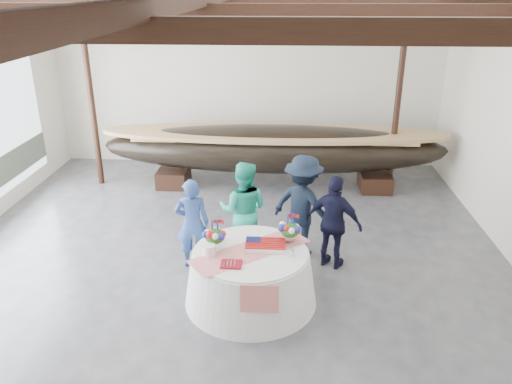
{
  "coord_description": "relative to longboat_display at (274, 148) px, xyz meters",
  "views": [
    {
      "loc": [
        0.97,
        -7.0,
        4.54
      ],
      "look_at": [
        0.52,
        0.89,
        1.24
      ],
      "focal_mm": 35.0,
      "sensor_mm": 36.0,
      "label": 1
    }
  ],
  "objects": [
    {
      "name": "floor",
      "position": [
        -0.74,
        -4.22,
        -0.97
      ],
      "size": [
        10.0,
        12.0,
        0.01
      ],
      "primitive_type": "cube",
      "color": "#3D3D42",
      "rests_on": "ground"
    },
    {
      "name": "wall_back",
      "position": [
        -0.74,
        1.78,
        1.28
      ],
      "size": [
        10.0,
        0.02,
        4.5
      ],
      "primitive_type": "cube",
      "color": "silver",
      "rests_on": "ground"
    },
    {
      "name": "pavilion_structure",
      "position": [
        -0.74,
        -3.48,
        3.03
      ],
      "size": [
        9.8,
        11.76,
        4.5
      ],
      "color": "black",
      "rests_on": "ground"
    },
    {
      "name": "longboat_display",
      "position": [
        0.0,
        0.0,
        0.0
      ],
      "size": [
        8.09,
        1.62,
        1.52
      ],
      "color": "black",
      "rests_on": "ground"
    },
    {
      "name": "banquet_table",
      "position": [
        -0.22,
        -4.73,
        -0.54
      ],
      "size": [
        2.02,
        2.02,
        0.87
      ],
      "color": "silver",
      "rests_on": "ground"
    },
    {
      "name": "tabletop_items",
      "position": [
        -0.23,
        -4.58,
        0.04
      ],
      "size": [
        1.82,
        1.58,
        0.4
      ],
      "color": "red",
      "rests_on": "banquet_table"
    },
    {
      "name": "guest_woman_blue",
      "position": [
        -1.28,
        -3.72,
        -0.17
      ],
      "size": [
        0.63,
        0.46,
        1.6
      ],
      "primitive_type": "imported",
      "rotation": [
        0.0,
        0.0,
        3.29
      ],
      "color": "navy",
      "rests_on": "ground"
    },
    {
      "name": "guest_woman_teal",
      "position": [
        -0.44,
        -3.35,
        -0.08
      ],
      "size": [
        0.93,
        0.76,
        1.78
      ],
      "primitive_type": "imported",
      "rotation": [
        0.0,
        0.0,
        3.04
      ],
      "color": "#21AC8F",
      "rests_on": "ground"
    },
    {
      "name": "guest_man_left",
      "position": [
        0.6,
        -3.19,
        -0.04
      ],
      "size": [
        1.39,
        1.22,
        1.86
      ],
      "primitive_type": "imported",
      "rotation": [
        0.0,
        0.0,
        2.58
      ],
      "color": "black",
      "rests_on": "ground"
    },
    {
      "name": "guest_man_right",
      "position": [
        1.12,
        -3.62,
        -0.14
      ],
      "size": [
        1.05,
        0.81,
        1.66
      ],
      "primitive_type": "imported",
      "rotation": [
        0.0,
        0.0,
        2.66
      ],
      "color": "black",
      "rests_on": "ground"
    }
  ]
}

